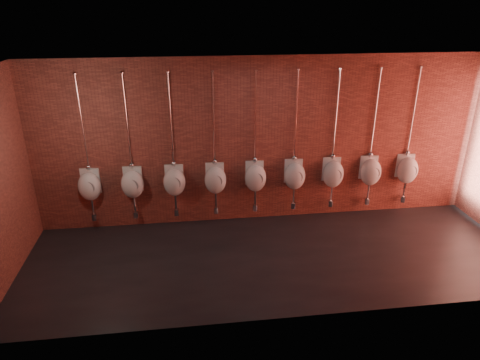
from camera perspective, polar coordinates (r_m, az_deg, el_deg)
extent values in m
plane|color=black|center=(7.51, 4.74, -10.25)|extent=(8.50, 8.50, 0.00)
cube|color=black|center=(6.34, 5.71, 14.65)|extent=(8.50, 3.00, 0.04)
cube|color=#9E4739|center=(8.15, 2.97, 5.06)|extent=(8.50, 0.04, 3.20)
cube|color=#9E4739|center=(5.45, 8.50, -4.76)|extent=(8.50, 0.04, 3.20)
ellipsoid|color=white|center=(8.32, -19.42, -0.81)|extent=(0.46, 0.41, 0.55)
cube|color=white|center=(8.42, -19.29, -0.08)|extent=(0.36, 0.09, 0.49)
cylinder|color=#9E9E9E|center=(8.18, -19.62, -0.98)|extent=(0.24, 0.05, 0.24)
cylinder|color=silver|center=(8.06, -20.33, 7.00)|extent=(0.03, 0.03, 1.74)
sphere|color=silver|center=(8.29, -19.58, 1.65)|extent=(0.10, 0.10, 0.10)
cylinder|color=silver|center=(7.88, -21.22, 13.07)|extent=(0.07, 0.07, 0.01)
cylinder|color=silver|center=(8.47, -19.07, -3.25)|extent=(0.04, 0.04, 0.36)
cylinder|color=silver|center=(8.58, -18.86, -4.69)|extent=(0.10, 0.10, 0.13)
cylinder|color=silver|center=(8.66, -18.76, -4.41)|extent=(0.04, 0.18, 0.04)
ellipsoid|color=white|center=(8.18, -14.14, -0.55)|extent=(0.46, 0.41, 0.55)
cube|color=white|center=(8.29, -14.08, 0.19)|extent=(0.36, 0.09, 0.49)
cylinder|color=#9E9E9E|center=(8.04, -14.26, -0.72)|extent=(0.24, 0.05, 0.24)
cylinder|color=silver|center=(7.92, -14.86, 7.41)|extent=(0.03, 0.03, 1.74)
sphere|color=silver|center=(8.16, -14.29, 1.95)|extent=(0.10, 0.10, 0.10)
cylinder|color=silver|center=(7.74, -15.52, 13.61)|extent=(0.07, 0.07, 0.01)
cylinder|color=silver|center=(8.34, -13.88, -3.03)|extent=(0.04, 0.04, 0.36)
cylinder|color=silver|center=(8.45, -13.73, -4.50)|extent=(0.10, 0.10, 0.13)
cylinder|color=silver|center=(8.53, -13.67, -4.22)|extent=(0.04, 0.18, 0.04)
ellipsoid|color=white|center=(8.12, -8.74, -0.28)|extent=(0.46, 0.41, 0.55)
cube|color=white|center=(8.23, -8.75, 0.46)|extent=(0.36, 0.09, 0.49)
cylinder|color=#9E9E9E|center=(7.98, -8.76, -0.45)|extent=(0.24, 0.05, 0.24)
cylinder|color=silver|center=(7.85, -9.23, 7.75)|extent=(0.03, 0.03, 1.74)
sphere|color=silver|center=(8.09, -8.87, 2.24)|extent=(0.10, 0.10, 0.10)
cylinder|color=silver|center=(7.67, -9.65, 14.03)|extent=(0.07, 0.07, 0.01)
cylinder|color=silver|center=(8.28, -8.57, -2.79)|extent=(0.04, 0.04, 0.36)
cylinder|color=silver|center=(8.39, -8.48, -4.26)|extent=(0.10, 0.10, 0.13)
cylinder|color=silver|center=(8.47, -8.47, -3.98)|extent=(0.04, 0.18, 0.04)
ellipsoid|color=white|center=(8.13, -3.29, -0.01)|extent=(0.46, 0.41, 0.55)
cube|color=white|center=(8.23, -3.38, 0.73)|extent=(0.36, 0.09, 0.49)
cylinder|color=#9E9E9E|center=(7.99, -3.23, -0.17)|extent=(0.24, 0.05, 0.24)
cylinder|color=silver|center=(7.86, -3.55, 8.03)|extent=(0.03, 0.03, 1.74)
sphere|color=silver|center=(8.10, -3.41, 2.51)|extent=(0.10, 0.10, 0.10)
cylinder|color=silver|center=(7.68, -3.72, 14.30)|extent=(0.07, 0.07, 0.01)
cylinder|color=silver|center=(8.29, -3.23, -2.52)|extent=(0.04, 0.04, 0.36)
cylinder|color=silver|center=(8.40, -3.20, -3.99)|extent=(0.10, 0.10, 0.13)
cylinder|color=silver|center=(8.48, -3.24, -3.72)|extent=(0.04, 0.18, 0.04)
ellipsoid|color=white|center=(8.21, 2.08, 0.26)|extent=(0.46, 0.41, 0.55)
cube|color=white|center=(8.32, 1.93, 0.99)|extent=(0.36, 0.09, 0.49)
cylinder|color=#9E9E9E|center=(8.07, 2.24, 0.10)|extent=(0.24, 0.05, 0.24)
cylinder|color=silver|center=(7.95, 2.06, 8.22)|extent=(0.03, 0.03, 1.74)
sphere|color=silver|center=(8.19, 1.99, 2.76)|extent=(0.10, 0.10, 0.10)
cylinder|color=silver|center=(7.77, 2.16, 14.43)|extent=(0.07, 0.07, 0.01)
cylinder|color=silver|center=(8.37, 2.05, -2.23)|extent=(0.04, 0.04, 0.36)
cylinder|color=silver|center=(8.48, 2.02, -3.69)|extent=(0.10, 0.10, 0.13)
cylinder|color=silver|center=(8.56, 1.93, -3.42)|extent=(0.04, 0.18, 0.04)
ellipsoid|color=white|center=(8.36, 7.31, 0.52)|extent=(0.46, 0.41, 0.55)
cube|color=white|center=(8.47, 7.10, 1.23)|extent=(0.36, 0.09, 0.49)
cylinder|color=#9E9E9E|center=(8.23, 7.56, 0.37)|extent=(0.24, 0.05, 0.24)
cylinder|color=silver|center=(8.11, 7.51, 8.34)|extent=(0.03, 0.03, 1.74)
sphere|color=silver|center=(8.34, 7.24, 2.97)|extent=(0.10, 0.10, 0.10)
cylinder|color=silver|center=(7.93, 7.85, 14.42)|extent=(0.07, 0.07, 0.01)
cylinder|color=silver|center=(8.52, 7.18, -1.93)|extent=(0.04, 0.04, 0.36)
cylinder|color=silver|center=(8.62, 7.10, -3.37)|extent=(0.10, 0.10, 0.13)
cylinder|color=silver|center=(8.70, 6.96, -3.11)|extent=(0.04, 0.18, 0.04)
ellipsoid|color=white|center=(8.58, 12.31, 0.77)|extent=(0.46, 0.41, 0.55)
cube|color=white|center=(8.69, 12.05, 1.46)|extent=(0.36, 0.09, 0.49)
cylinder|color=#9E9E9E|center=(8.45, 12.63, 0.62)|extent=(0.24, 0.05, 0.24)
cylinder|color=silver|center=(8.34, 12.71, 8.38)|extent=(0.03, 0.03, 1.74)
sphere|color=silver|center=(8.56, 12.27, 3.16)|extent=(0.10, 0.10, 0.10)
cylinder|color=silver|center=(8.16, 13.26, 14.28)|extent=(0.07, 0.07, 0.01)
cylinder|color=silver|center=(8.74, 12.09, -1.62)|extent=(0.04, 0.04, 0.36)
cylinder|color=silver|center=(8.84, 11.97, -3.04)|extent=(0.10, 0.10, 0.13)
cylinder|color=silver|center=(8.91, 11.78, -2.79)|extent=(0.04, 0.18, 0.04)
ellipsoid|color=white|center=(8.86, 17.03, 1.00)|extent=(0.46, 0.41, 0.55)
cube|color=white|center=(8.96, 16.72, 1.66)|extent=(0.36, 0.09, 0.49)
cylinder|color=#9E9E9E|center=(8.74, 17.40, 0.86)|extent=(0.24, 0.05, 0.24)
cylinder|color=silver|center=(8.63, 17.60, 8.35)|extent=(0.03, 0.03, 1.74)
sphere|color=silver|center=(8.84, 17.00, 3.31)|extent=(0.10, 0.10, 0.10)
cylinder|color=silver|center=(8.46, 18.32, 14.04)|extent=(0.07, 0.07, 0.01)
cylinder|color=silver|center=(9.01, 16.74, -1.33)|extent=(0.04, 0.04, 0.36)
cylinder|color=silver|center=(9.11, 16.57, -2.71)|extent=(0.10, 0.10, 0.13)
cylinder|color=silver|center=(9.19, 16.35, -2.46)|extent=(0.04, 0.18, 0.04)
ellipsoid|color=white|center=(9.20, 21.43, 1.20)|extent=(0.46, 0.41, 0.55)
cube|color=white|center=(9.30, 21.08, 1.84)|extent=(0.36, 0.09, 0.49)
cylinder|color=#9E9E9E|center=(9.08, 21.85, 1.07)|extent=(0.24, 0.05, 0.24)
cylinder|color=silver|center=(8.97, 22.14, 8.28)|extent=(0.03, 0.03, 1.74)
sphere|color=silver|center=(9.18, 21.42, 3.43)|extent=(0.10, 0.10, 0.10)
cylinder|color=silver|center=(8.82, 23.00, 13.73)|extent=(0.07, 0.07, 0.01)
cylinder|color=silver|center=(9.35, 21.08, -1.04)|extent=(0.04, 0.04, 0.36)
cylinder|color=silver|center=(9.44, 20.87, -2.38)|extent=(0.10, 0.10, 0.13)
cylinder|color=silver|center=(9.51, 20.63, -2.15)|extent=(0.04, 0.18, 0.04)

